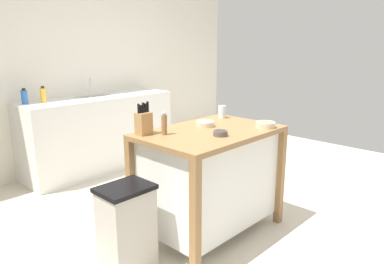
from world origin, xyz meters
TOP-DOWN VIEW (x-y plane):
  - ground_plane at (0.00, 0.00)m, footprint 6.51×6.51m
  - wall_back at (0.00, 2.31)m, footprint 5.51×0.10m
  - kitchen_island at (-0.15, -0.10)m, footprint 1.15×0.75m
  - knife_block at (-0.60, 0.18)m, footprint 0.11×0.09m
  - bowl_ceramic_wide at (-0.07, 0.02)m, footprint 0.15×0.15m
  - bowl_stoneware_deep at (-0.23, -0.27)m, footprint 0.11×0.11m
  - bowl_ceramic_small at (0.24, -0.37)m, footprint 0.16×0.16m
  - drinking_cup at (0.29, 0.14)m, footprint 0.07×0.07m
  - pepper_grinder at (-0.50, 0.06)m, footprint 0.04×0.04m
  - trash_bin at (-0.96, -0.04)m, footprint 0.36×0.28m
  - sink_counter at (0.12, 1.96)m, footprint 1.89×0.60m
  - sink_faucet at (0.12, 2.10)m, footprint 0.02×0.02m
  - bottle_hand_soap at (-0.53, 2.00)m, footprint 0.06×0.06m
  - bottle_spray_cleaner at (-0.72, 2.06)m, footprint 0.07×0.07m

SIDE VIEW (x-z plane):
  - ground_plane at x=0.00m, z-range 0.00..0.00m
  - trash_bin at x=-0.96m, z-range 0.00..0.63m
  - sink_counter at x=0.12m, z-range 0.00..0.92m
  - kitchen_island at x=-0.15m, z-range 0.05..0.94m
  - bowl_stoneware_deep at x=-0.23m, z-range 0.89..0.93m
  - bowl_ceramic_wide at x=-0.07m, z-range 0.89..0.93m
  - bowl_ceramic_small at x=0.24m, z-range 0.89..0.93m
  - drinking_cup at x=0.29m, z-range 0.88..1.00m
  - pepper_grinder at x=-0.50m, z-range 0.88..1.06m
  - knife_block at x=-0.60m, z-range 0.85..1.10m
  - bottle_spray_cleaner at x=-0.72m, z-range 0.91..1.08m
  - bottle_hand_soap at x=-0.53m, z-range 0.91..1.09m
  - sink_faucet at x=0.12m, z-range 0.92..1.14m
  - wall_back at x=0.00m, z-range 0.00..2.60m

